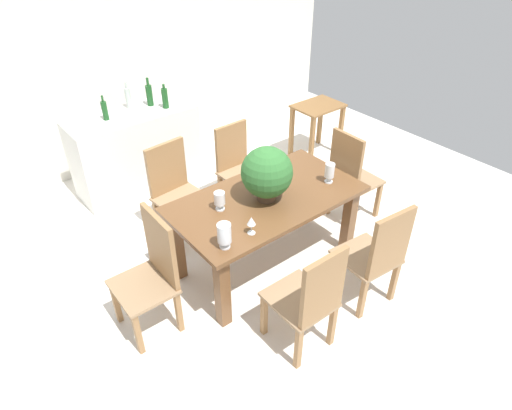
{
  "coord_description": "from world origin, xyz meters",
  "views": [
    {
      "loc": [
        -2.1,
        -2.66,
        2.96
      ],
      "look_at": [
        -0.03,
        -0.06,
        0.62
      ],
      "focal_mm": 31.18,
      "sensor_mm": 36.0,
      "label": 1
    }
  ],
  "objects_px": {
    "chair_far_left": "(175,187)",
    "crystal_vase_left": "(330,171)",
    "dining_table": "(266,210)",
    "wine_bottle_dark": "(105,110)",
    "crystal_vase_center_near": "(224,234)",
    "wine_glass": "(251,222)",
    "side_table": "(317,118)",
    "flower_centerpiece": "(267,173)",
    "wine_bottle_green": "(165,98)",
    "kitchen_counter": "(137,151)",
    "chair_head_end": "(153,269)",
    "wine_bottle_clear": "(128,98)",
    "chair_foot_end": "(350,174)",
    "wine_bottle_amber": "(149,95)",
    "chair_near_right": "(378,254)",
    "crystal_vase_right": "(220,199)",
    "chair_far_right": "(237,164)",
    "chair_near_left": "(311,298)"
  },
  "relations": [
    {
      "from": "kitchen_counter",
      "to": "wine_bottle_clear",
      "type": "xyz_separation_m",
      "value": [
        0.07,
        0.15,
        0.59
      ]
    },
    {
      "from": "dining_table",
      "to": "crystal_vase_right",
      "type": "relative_size",
      "value": 10.24
    },
    {
      "from": "chair_head_end",
      "to": "wine_bottle_clear",
      "type": "bearing_deg",
      "value": 157.78
    },
    {
      "from": "wine_glass",
      "to": "side_table",
      "type": "relative_size",
      "value": 0.22
    },
    {
      "from": "wine_bottle_clear",
      "to": "wine_bottle_dark",
      "type": "height_order",
      "value": "wine_bottle_clear"
    },
    {
      "from": "chair_far_left",
      "to": "chair_head_end",
      "type": "height_order",
      "value": "chair_head_end"
    },
    {
      "from": "crystal_vase_right",
      "to": "side_table",
      "type": "height_order",
      "value": "crystal_vase_right"
    },
    {
      "from": "dining_table",
      "to": "crystal_vase_left",
      "type": "bearing_deg",
      "value": -15.3
    },
    {
      "from": "chair_far_left",
      "to": "crystal_vase_left",
      "type": "xyz_separation_m",
      "value": [
        1.01,
        -1.13,
        0.33
      ]
    },
    {
      "from": "chair_head_end",
      "to": "wine_bottle_amber",
      "type": "bearing_deg",
      "value": 152.04
    },
    {
      "from": "crystal_vase_center_near",
      "to": "side_table",
      "type": "height_order",
      "value": "crystal_vase_center_near"
    },
    {
      "from": "kitchen_counter",
      "to": "wine_bottle_amber",
      "type": "xyz_separation_m",
      "value": [
        0.29,
        0.07,
        0.6
      ]
    },
    {
      "from": "crystal_vase_right",
      "to": "wine_bottle_clear",
      "type": "distance_m",
      "value": 2.1
    },
    {
      "from": "chair_near_left",
      "to": "chair_far_left",
      "type": "height_order",
      "value": "chair_near_left"
    },
    {
      "from": "chair_near_right",
      "to": "wine_glass",
      "type": "distance_m",
      "value": 1.08
    },
    {
      "from": "dining_table",
      "to": "wine_bottle_amber",
      "type": "xyz_separation_m",
      "value": [
        -0.01,
        2.1,
        0.45
      ]
    },
    {
      "from": "wine_bottle_amber",
      "to": "chair_near_right",
      "type": "bearing_deg",
      "value": -82.91
    },
    {
      "from": "chair_far_left",
      "to": "wine_bottle_dark",
      "type": "bearing_deg",
      "value": 93.52
    },
    {
      "from": "dining_table",
      "to": "wine_bottle_dark",
      "type": "relative_size",
      "value": 6.32
    },
    {
      "from": "chair_foot_end",
      "to": "wine_bottle_dark",
      "type": "bearing_deg",
      "value": 41.55
    },
    {
      "from": "chair_foot_end",
      "to": "side_table",
      "type": "relative_size",
      "value": 1.48
    },
    {
      "from": "chair_far_right",
      "to": "chair_near_left",
      "type": "relative_size",
      "value": 0.95
    },
    {
      "from": "wine_glass",
      "to": "wine_bottle_amber",
      "type": "relative_size",
      "value": 0.48
    },
    {
      "from": "wine_bottle_dark",
      "to": "crystal_vase_center_near",
      "type": "bearing_deg",
      "value": -92.63
    },
    {
      "from": "chair_foot_end",
      "to": "wine_bottle_green",
      "type": "bearing_deg",
      "value": 30.04
    },
    {
      "from": "chair_near_right",
      "to": "wine_bottle_dark",
      "type": "xyz_separation_m",
      "value": [
        -0.95,
        3.01,
        0.5
      ]
    },
    {
      "from": "side_table",
      "to": "wine_bottle_clear",
      "type": "bearing_deg",
      "value": 157.51
    },
    {
      "from": "wine_glass",
      "to": "wine_bottle_clear",
      "type": "height_order",
      "value": "wine_bottle_clear"
    },
    {
      "from": "chair_head_end",
      "to": "chair_foot_end",
      "type": "relative_size",
      "value": 1.0
    },
    {
      "from": "kitchen_counter",
      "to": "side_table",
      "type": "height_order",
      "value": "kitchen_counter"
    },
    {
      "from": "crystal_vase_left",
      "to": "wine_bottle_dark",
      "type": "relative_size",
      "value": 0.71
    },
    {
      "from": "dining_table",
      "to": "wine_bottle_green",
      "type": "height_order",
      "value": "wine_bottle_green"
    },
    {
      "from": "chair_far_left",
      "to": "crystal_vase_left",
      "type": "height_order",
      "value": "chair_far_left"
    },
    {
      "from": "kitchen_counter",
      "to": "side_table",
      "type": "bearing_deg",
      "value": -18.43
    },
    {
      "from": "dining_table",
      "to": "chair_near_right",
      "type": "bearing_deg",
      "value": -68.74
    },
    {
      "from": "crystal_vase_center_near",
      "to": "wine_bottle_dark",
      "type": "bearing_deg",
      "value": 87.37
    },
    {
      "from": "dining_table",
      "to": "chair_near_right",
      "type": "distance_m",
      "value": 1.04
    },
    {
      "from": "flower_centerpiece",
      "to": "wine_bottle_green",
      "type": "relative_size",
      "value": 1.78
    },
    {
      "from": "crystal_vase_left",
      "to": "wine_bottle_green",
      "type": "height_order",
      "value": "wine_bottle_green"
    },
    {
      "from": "chair_near_right",
      "to": "kitchen_counter",
      "type": "height_order",
      "value": "chair_near_right"
    },
    {
      "from": "chair_near_left",
      "to": "chair_far_left",
      "type": "relative_size",
      "value": 1.03
    },
    {
      "from": "dining_table",
      "to": "wine_bottle_dark",
      "type": "height_order",
      "value": "wine_bottle_dark"
    },
    {
      "from": "chair_far_right",
      "to": "crystal_vase_center_near",
      "type": "height_order",
      "value": "crystal_vase_center_near"
    },
    {
      "from": "chair_foot_end",
      "to": "wine_bottle_amber",
      "type": "bearing_deg",
      "value": 30.16
    },
    {
      "from": "chair_far_right",
      "to": "crystal_vase_center_near",
      "type": "distance_m",
      "value": 1.7
    },
    {
      "from": "chair_near_left",
      "to": "wine_bottle_clear",
      "type": "distance_m",
      "value": 3.2
    },
    {
      "from": "chair_foot_end",
      "to": "wine_glass",
      "type": "xyz_separation_m",
      "value": [
        -1.56,
        -0.32,
        0.31
      ]
    },
    {
      "from": "chair_head_end",
      "to": "wine_bottle_dark",
      "type": "relative_size",
      "value": 3.84
    },
    {
      "from": "side_table",
      "to": "crystal_vase_center_near",
      "type": "bearing_deg",
      "value": -148.53
    },
    {
      "from": "kitchen_counter",
      "to": "crystal_vase_right",
      "type": "bearing_deg",
      "value": -93.76
    }
  ]
}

